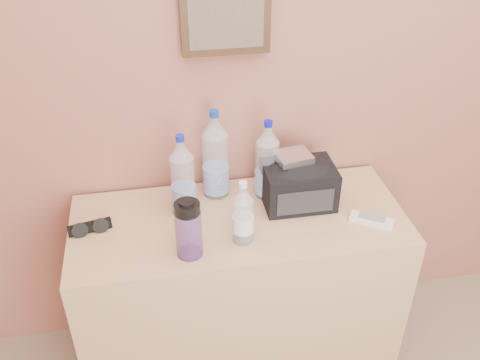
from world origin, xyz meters
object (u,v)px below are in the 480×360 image
Objects in this scene: dresser at (239,293)px; foil_packet at (293,157)px; pet_large_c at (267,163)px; toiletry_bag at (299,183)px; pet_large_b at (215,159)px; pet_small at (243,216)px; nalgene_bottle at (188,229)px; pet_large_a at (183,179)px; sunglasses at (90,227)px; ac_remote at (372,220)px.

foil_packet is (0.21, 0.08, 0.56)m from dresser.
toiletry_bag is at bearing -34.24° from pet_large_c.
pet_small is (0.05, -0.29, -0.05)m from pet_large_b.
nalgene_bottle is at bearing -153.22° from toiletry_bag.
dresser is 3.83× the size of pet_large_a.
ac_remote is (0.98, -0.13, -0.01)m from sunglasses.
dresser is 0.55m from pet_large_c.
sunglasses is (-0.33, -0.06, -0.12)m from pet_large_a.
sunglasses is at bearing 152.13° from nalgene_bottle.
pet_large_b reaches higher than foil_packet.
pet_small reaches higher than sunglasses.
dresser is at bearing -160.41° from ac_remote.
pet_large_c reaches higher than ac_remote.
pet_small reaches higher than foil_packet.
dresser is 4.67× the size of toiletry_bag.
nalgene_bottle is at bearing -39.53° from sunglasses.
pet_large_b is 1.65× the size of nalgene_bottle.
pet_large_b is 1.36× the size of toiletry_bag.
pet_large_c is at bearing 41.60° from nalgene_bottle.
pet_large_b is 0.51m from sunglasses.
nalgene_bottle is at bearing -141.25° from dresser.
ac_remote is (0.46, -0.11, 0.39)m from dresser.
pet_small is 0.30m from toiletry_bag.
pet_large_c is 2.06× the size of ac_remote.
dresser is 3.42× the size of pet_large_b.
nalgene_bottle is 0.83× the size of toiletry_bag.
foil_packet is at bearing -30.71° from pet_large_c.
pet_large_b is at bearing 67.60° from nalgene_bottle.
sunglasses reaches higher than ac_remote.
pet_small is at bearing -118.73° from pet_large_c.
nalgene_bottle reaches higher than toiletry_bag.
foil_packet is at bearing 134.09° from toiletry_bag.
toiletry_bag is (0.42, 0.21, -0.02)m from nalgene_bottle.
sunglasses is (-0.65, -0.11, -0.12)m from pet_large_c.
pet_large_b is at bearing 99.64° from pet_small.
pet_large_b is at bearing 167.45° from pet_large_c.
sunglasses is at bearing -175.32° from foil_packet.
toiletry_bag reaches higher than dresser.
dresser is 5.05× the size of pet_small.
pet_large_c is at bearing -2.05° from sunglasses.
nalgene_bottle is (-0.19, -0.15, 0.48)m from dresser.
pet_small reaches higher than ac_remote.
pet_large_a is 0.16m from pet_large_b.
pet_large_a reaches higher than ac_remote.
pet_large_a is 0.36m from sunglasses.
pet_large_a is at bearing 179.57° from foil_packet.
pet_large_a is 0.42m from toiletry_bag.
dresser is 0.61m from foil_packet.
ac_remote is at bearing -18.94° from sunglasses.
pet_small reaches higher than nalgene_bottle.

